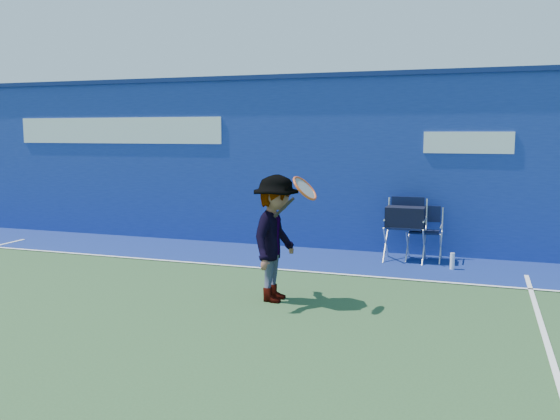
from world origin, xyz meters
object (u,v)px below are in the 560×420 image
(directors_chair_right, at_px, (424,244))
(tennis_player, at_px, (276,238))
(water_bottle, at_px, (452,261))
(directors_chair_left, at_px, (405,235))

(directors_chair_right, distance_m, tennis_player, 3.35)
(directors_chair_right, height_order, water_bottle, directors_chair_right)
(tennis_player, bearing_deg, directors_chair_right, 62.70)
(directors_chair_left, relative_size, tennis_player, 0.65)
(water_bottle, relative_size, tennis_player, 0.16)
(directors_chair_left, xyz_separation_m, tennis_player, (-1.23, -2.81, 0.36))
(directors_chair_left, bearing_deg, water_bottle, -27.19)
(directors_chair_right, height_order, tennis_player, tennis_player)
(directors_chair_right, relative_size, tennis_player, 0.56)
(directors_chair_right, relative_size, water_bottle, 3.40)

